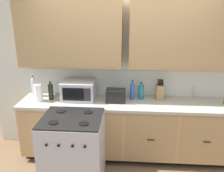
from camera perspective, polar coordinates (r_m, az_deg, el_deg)
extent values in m
plane|color=brown|center=(3.74, 2.59, -18.53)|extent=(8.00, 8.00, 0.00)
cube|color=silver|center=(3.75, 3.14, 2.46)|extent=(4.25, 0.05, 2.43)
cube|color=silver|center=(3.75, 3.10, 0.80)|extent=(3.05, 0.01, 0.40)
cube|color=tan|center=(3.53, -9.91, 12.30)|extent=(1.47, 0.34, 0.95)
cube|color=#A58052|center=(3.36, -10.62, 11.95)|extent=(1.44, 0.01, 0.89)
cube|color=tan|center=(3.51, 16.52, 11.78)|extent=(1.47, 0.34, 0.95)
cube|color=#A58052|center=(3.34, 17.14, 11.41)|extent=(1.44, 0.01, 0.89)
cube|color=black|center=(3.98, 2.75, -15.09)|extent=(2.99, 0.48, 0.10)
cube|color=tan|center=(3.73, 2.84, -9.78)|extent=(3.05, 0.60, 0.77)
cube|color=#A88354|center=(3.66, -15.82, -11.07)|extent=(0.70, 0.01, 0.71)
cube|color=black|center=(3.66, -15.88, -11.27)|extent=(0.10, 0.01, 0.01)
cube|color=#A88354|center=(3.49, -3.70, -11.93)|extent=(0.70, 0.01, 0.71)
cube|color=black|center=(3.48, -3.73, -12.14)|extent=(0.10, 0.01, 0.01)
cube|color=#A88354|center=(3.48, 9.14, -12.27)|extent=(0.70, 0.01, 0.71)
cube|color=black|center=(3.47, 9.16, -12.48)|extent=(0.10, 0.01, 0.01)
cube|color=#A88354|center=(3.63, 21.49, -12.03)|extent=(0.70, 0.01, 0.71)
cube|color=black|center=(3.62, 21.54, -12.23)|extent=(0.10, 0.01, 0.01)
cube|color=#ADA899|center=(3.55, 2.94, -4.04)|extent=(3.08, 0.63, 0.04)
cube|color=#A8AAAF|center=(3.71, 19.28, -4.02)|extent=(0.56, 0.38, 0.02)
cube|color=#B7B7BC|center=(3.27, -9.06, -14.90)|extent=(0.76, 0.66, 0.92)
cube|color=black|center=(3.04, -9.51, -7.49)|extent=(0.74, 0.65, 0.02)
cylinder|color=black|center=(2.94, -13.69, -8.39)|extent=(0.12, 0.12, 0.01)
cylinder|color=black|center=(2.86, -6.71, -8.82)|extent=(0.12, 0.12, 0.01)
cylinder|color=black|center=(3.22, -12.00, -5.85)|extent=(0.12, 0.12, 0.01)
cylinder|color=black|center=(3.14, -5.64, -6.15)|extent=(0.12, 0.12, 0.01)
cylinder|color=black|center=(2.90, -15.26, -13.29)|extent=(0.03, 0.02, 0.03)
cylinder|color=black|center=(2.86, -12.53, -13.55)|extent=(0.03, 0.02, 0.03)
cylinder|color=black|center=(2.82, -9.32, -13.82)|extent=(0.03, 0.02, 0.03)
cylinder|color=black|center=(2.79, -6.44, -14.03)|extent=(0.03, 0.02, 0.03)
cube|color=#B7B7BC|center=(3.63, -7.90, -0.98)|extent=(0.48, 0.36, 0.28)
cube|color=black|center=(3.47, -9.16, -1.97)|extent=(0.31, 0.01, 0.19)
cube|color=#28282D|center=(3.43, -5.85, -2.08)|extent=(0.10, 0.01, 0.19)
cube|color=black|center=(3.51, 0.89, -2.29)|extent=(0.28, 0.18, 0.19)
cube|color=black|center=(3.48, 0.08, -0.87)|extent=(0.02, 0.13, 0.01)
cube|color=black|center=(3.48, 1.72, -0.91)|extent=(0.02, 0.13, 0.01)
cube|color=#9C794E|center=(3.68, 11.21, -1.41)|extent=(0.11, 0.14, 0.22)
cylinder|color=black|center=(3.62, 10.91, 0.85)|extent=(0.02, 0.02, 0.09)
cylinder|color=black|center=(3.62, 11.22, 0.85)|extent=(0.02, 0.02, 0.09)
cylinder|color=black|center=(3.62, 11.54, 0.84)|extent=(0.02, 0.02, 0.09)
cylinder|color=black|center=(3.62, 11.85, 0.83)|extent=(0.02, 0.02, 0.09)
cylinder|color=#B2B5BA|center=(3.83, 18.80, -1.40)|extent=(0.02, 0.02, 0.20)
cylinder|color=white|center=(3.69, -16.97, -1.48)|extent=(0.12, 0.12, 0.26)
cylinder|color=#1E707A|center=(3.64, 6.85, -1.50)|extent=(0.08, 0.08, 0.21)
cone|color=#1E707A|center=(3.60, 6.93, 0.45)|extent=(0.07, 0.07, 0.05)
cylinder|color=black|center=(3.59, 6.94, 0.73)|extent=(0.03, 0.03, 0.02)
cylinder|color=black|center=(3.70, -14.23, -1.43)|extent=(0.07, 0.07, 0.23)
cone|color=black|center=(3.66, -14.40, 0.68)|extent=(0.07, 0.07, 0.06)
cylinder|color=black|center=(3.65, -14.43, 0.98)|extent=(0.03, 0.03, 0.02)
cylinder|color=silver|center=(3.92, -17.95, -0.41)|extent=(0.06, 0.06, 0.26)
cone|color=silver|center=(3.88, -18.19, 1.85)|extent=(0.05, 0.05, 0.06)
cylinder|color=black|center=(3.87, -18.23, 2.19)|extent=(0.02, 0.02, 0.02)
cylinder|color=blue|center=(3.61, 4.79, -1.39)|extent=(0.06, 0.06, 0.24)
cone|color=blue|center=(3.56, 4.85, 0.84)|extent=(0.06, 0.06, 0.06)
cylinder|color=black|center=(3.55, 4.86, 1.17)|extent=(0.02, 0.02, 0.02)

